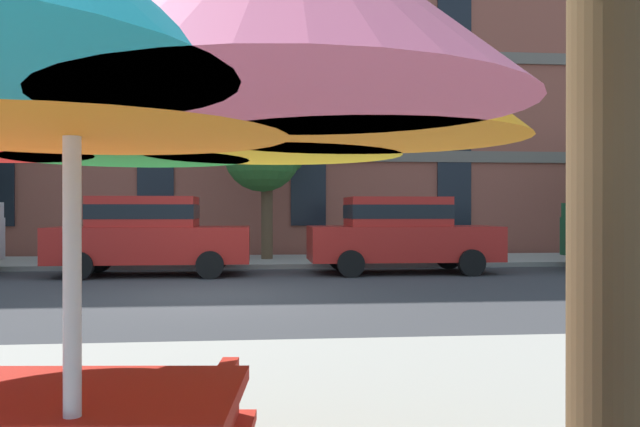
{
  "coord_description": "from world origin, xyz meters",
  "views": [
    {
      "loc": [
        0.68,
        -11.22,
        1.45
      ],
      "look_at": [
        2.13,
        3.2,
        1.4
      ],
      "focal_mm": 36.36,
      "sensor_mm": 36.0,
      "label": 1
    }
  ],
  "objects_px": {
    "street_tree_middle": "(267,147)",
    "patio_umbrella": "(72,61)",
    "street_tree_right": "(617,171)",
    "sedan_red": "(149,233)",
    "sedan_red_midblock": "(401,233)"
  },
  "relations": [
    {
      "from": "street_tree_middle",
      "to": "patio_umbrella",
      "type": "bearing_deg",
      "value": -93.36
    },
    {
      "from": "street_tree_middle",
      "to": "street_tree_right",
      "type": "height_order",
      "value": "street_tree_middle"
    },
    {
      "from": "sedan_red",
      "to": "street_tree_middle",
      "type": "bearing_deg",
      "value": 49.16
    },
    {
      "from": "sedan_red_midblock",
      "to": "street_tree_right",
      "type": "distance_m",
      "value": 7.87
    },
    {
      "from": "sedan_red_midblock",
      "to": "street_tree_right",
      "type": "height_order",
      "value": "street_tree_right"
    },
    {
      "from": "street_tree_middle",
      "to": "patio_umbrella",
      "type": "relative_size",
      "value": 1.41
    },
    {
      "from": "street_tree_middle",
      "to": "sedan_red_midblock",
      "type": "bearing_deg",
      "value": -45.46
    },
    {
      "from": "sedan_red",
      "to": "patio_umbrella",
      "type": "bearing_deg",
      "value": -82.05
    },
    {
      "from": "street_tree_right",
      "to": "sedan_red_midblock",
      "type": "bearing_deg",
      "value": -157.26
    },
    {
      "from": "sedan_red_midblock",
      "to": "street_tree_middle",
      "type": "xyz_separation_m",
      "value": [
        -3.08,
        3.13,
        2.28
      ]
    },
    {
      "from": "patio_umbrella",
      "to": "sedan_red_midblock",
      "type": "bearing_deg",
      "value": 72.49
    },
    {
      "from": "sedan_red",
      "to": "street_tree_right",
      "type": "xyz_separation_m",
      "value": [
        12.88,
        2.97,
        1.68
      ]
    },
    {
      "from": "sedan_red",
      "to": "sedan_red_midblock",
      "type": "xyz_separation_m",
      "value": [
        5.78,
        0.0,
        0.0
      ]
    },
    {
      "from": "sedan_red",
      "to": "sedan_red_midblock",
      "type": "distance_m",
      "value": 5.78
    },
    {
      "from": "street_tree_middle",
      "to": "patio_umbrella",
      "type": "distance_m",
      "value": 15.91
    }
  ]
}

